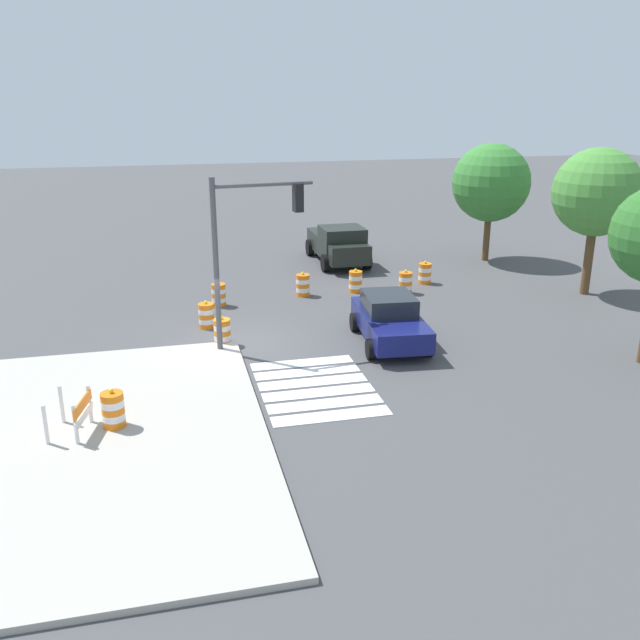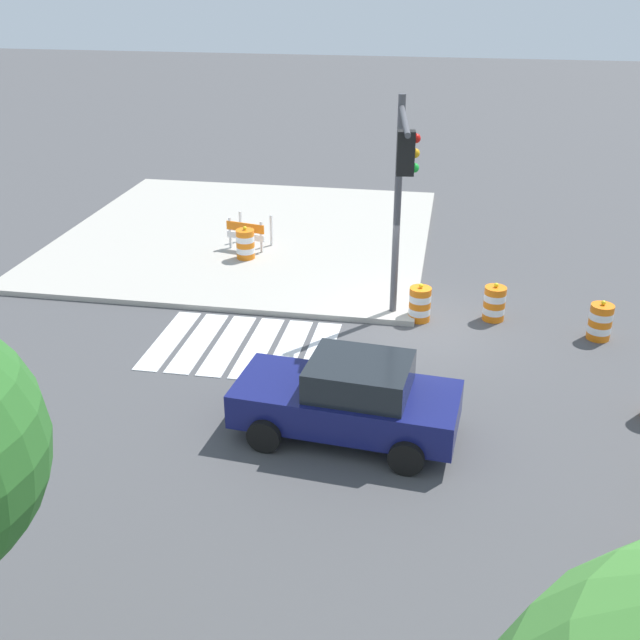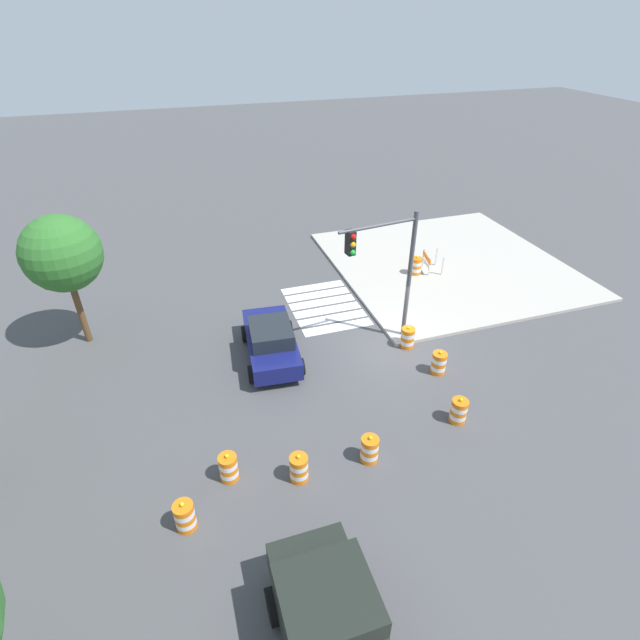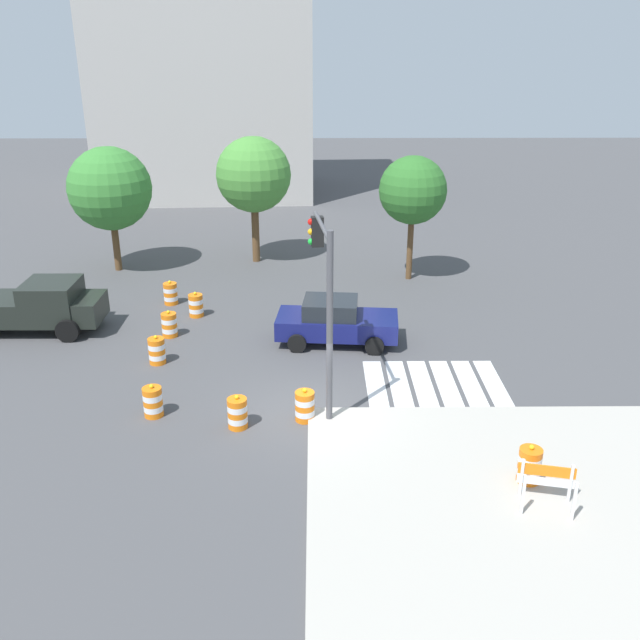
{
  "view_description": "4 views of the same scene",
  "coord_description": "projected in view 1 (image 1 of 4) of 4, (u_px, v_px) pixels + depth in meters",
  "views": [
    {
      "loc": [
        21.36,
        -2.21,
        8.11
      ],
      "look_at": [
        2.48,
        2.3,
        1.52
      ],
      "focal_mm": 38.01,
      "sensor_mm": 36.0,
      "label": 1
    },
    {
      "loc": [
        -0.72,
        17.58,
        8.45
      ],
      "look_at": [
        2.06,
        2.07,
        0.99
      ],
      "focal_mm": 42.83,
      "sensor_mm": 36.0,
      "label": 2
    },
    {
      "loc": [
        -14.36,
        8.0,
        11.98
      ],
      "look_at": [
        1.87,
        2.72,
        0.74
      ],
      "focal_mm": 26.97,
      "sensor_mm": 36.0,
      "label": 3
    },
    {
      "loc": [
        0.19,
        -17.95,
        10.23
      ],
      "look_at": [
        0.37,
        3.19,
        1.63
      ],
      "focal_mm": 39.09,
      "sensor_mm": 36.0,
      "label": 4
    }
  ],
  "objects": [
    {
      "name": "construction_barricade",
      "position": [
        77.0,
        411.0,
        16.43
      ],
      "size": [
        1.37,
        1.02,
        1.0
      ],
      "color": "silver",
      "rests_on": "sidewalk_corner"
    },
    {
      "name": "traffic_barrel_median_far",
      "position": [
        356.0,
        282.0,
        28.59
      ],
      "size": [
        0.56,
        0.56,
        1.02
      ],
      "color": "orange",
      "rests_on": "ground"
    },
    {
      "name": "street_tree_streetside_mid",
      "position": [
        597.0,
        193.0,
        27.14
      ],
      "size": [
        3.54,
        3.54,
        6.01
      ],
      "color": "brown",
      "rests_on": "ground"
    },
    {
      "name": "traffic_barrel_opposite_curb",
      "position": [
        206.0,
        316.0,
        24.26
      ],
      "size": [
        0.56,
        0.56,
        1.02
      ],
      "color": "orange",
      "rests_on": "ground"
    },
    {
      "name": "traffic_barrel_median_near",
      "position": [
        222.0,
        332.0,
        22.61
      ],
      "size": [
        0.56,
        0.56,
        1.02
      ],
      "color": "orange",
      "rests_on": "ground"
    },
    {
      "name": "traffic_barrel_on_sidewalk",
      "position": [
        113.0,
        410.0,
        16.79
      ],
      "size": [
        0.56,
        0.56,
        1.02
      ],
      "color": "orange",
      "rests_on": "sidewalk_corner"
    },
    {
      "name": "pickup_truck",
      "position": [
        339.0,
        244.0,
        33.11
      ],
      "size": [
        5.16,
        2.35,
        1.92
      ],
      "color": "black",
      "rests_on": "ground"
    },
    {
      "name": "street_tree_streetside_near",
      "position": [
        491.0,
        183.0,
        32.88
      ],
      "size": [
        3.77,
        3.77,
        5.75
      ],
      "color": "brown",
      "rests_on": "ground"
    },
    {
      "name": "crosswalk_stripes",
      "position": [
        316.0,
        387.0,
        19.47
      ],
      "size": [
        4.35,
        3.2,
        0.02
      ],
      "color": "silver",
      "rests_on": "ground"
    },
    {
      "name": "traffic_barrel_lane_center",
      "position": [
        405.0,
        283.0,
        28.42
      ],
      "size": [
        0.56,
        0.56,
        1.02
      ],
      "color": "orange",
      "rests_on": "ground"
    },
    {
      "name": "traffic_light_pole",
      "position": [
        250.0,
        232.0,
        21.2
      ],
      "size": [
        0.69,
        3.28,
        5.5
      ],
      "color": "#4C4C51",
      "rests_on": "sidewalk_corner"
    },
    {
      "name": "sidewalk_corner",
      "position": [
        12.0,
        451.0,
        15.89
      ],
      "size": [
        12.0,
        12.0,
        0.15
      ],
      "primitive_type": "cube",
      "color": "#ADA89E",
      "rests_on": "ground"
    },
    {
      "name": "traffic_barrel_near_corner",
      "position": [
        425.0,
        273.0,
        29.88
      ],
      "size": [
        0.56,
        0.56,
        1.02
      ],
      "color": "orange",
      "rests_on": "ground"
    },
    {
      "name": "traffic_barrel_crosswalk_end",
      "position": [
        303.0,
        285.0,
        28.08
      ],
      "size": [
        0.56,
        0.56,
        1.02
      ],
      "color": "orange",
      "rests_on": "ground"
    },
    {
      "name": "traffic_barrel_far_curb",
      "position": [
        219.0,
        295.0,
        26.73
      ],
      "size": [
        0.56,
        0.56,
        1.02
      ],
      "color": "orange",
      "rests_on": "ground"
    },
    {
      "name": "sports_car",
      "position": [
        390.0,
        319.0,
        22.74
      ],
      "size": [
        4.45,
        2.43,
        1.63
      ],
      "color": "navy",
      "rests_on": "ground"
    },
    {
      "name": "ground_plane",
      "position": [
        237.0,
        345.0,
        22.76
      ],
      "size": [
        120.0,
        120.0,
        0.0
      ],
      "primitive_type": "plane",
      "color": "#474749"
    }
  ]
}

